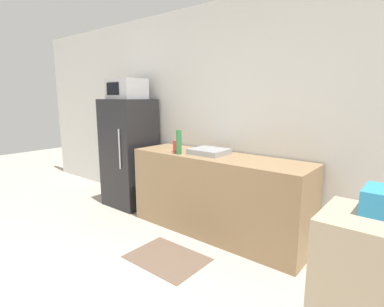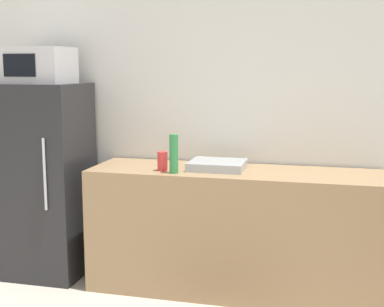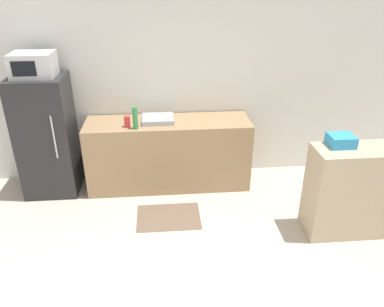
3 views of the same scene
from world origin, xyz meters
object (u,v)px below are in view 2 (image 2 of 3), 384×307
at_px(microwave, 39,65).
at_px(bottle_short, 162,161).
at_px(refrigerator, 44,180).
at_px(bottle_tall, 174,154).

bearing_deg(microwave, bottle_short, -6.98).
height_order(refrigerator, microwave, microwave).
bearing_deg(bottle_short, microwave, 173.02).
relative_size(bottle_tall, bottle_short, 1.98).
height_order(microwave, bottle_short, microwave).
distance_m(refrigerator, microwave, 0.89).
xyz_separation_m(refrigerator, bottle_short, (1.01, -0.12, 0.21)).
distance_m(bottle_tall, bottle_short, 0.14).
bearing_deg(refrigerator, bottle_tall, -9.74).
bearing_deg(bottle_tall, refrigerator, 170.26).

